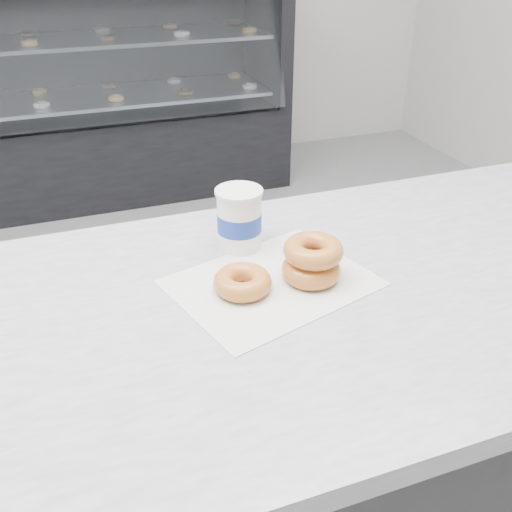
{
  "coord_description": "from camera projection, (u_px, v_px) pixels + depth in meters",
  "views": [
    {
      "loc": [
        -0.16,
        -1.35,
        1.46
      ],
      "look_at": [
        0.15,
        -0.5,
        0.93
      ],
      "focal_mm": 40.0,
      "sensor_mm": 36.0,
      "label": 1
    }
  ],
  "objects": [
    {
      "name": "counter",
      "position": [
        205.0,
        493.0,
        1.17
      ],
      "size": [
        3.06,
        0.76,
        0.9
      ],
      "color": "#333335",
      "rests_on": "ground"
    },
    {
      "name": "donut_single",
      "position": [
        242.0,
        282.0,
        0.99
      ],
      "size": [
        0.13,
        0.13,
        0.04
      ],
      "primitive_type": "torus",
      "rotation": [
        0.0,
        0.0,
        -0.36
      ],
      "color": "orange",
      "rests_on": "wax_paper"
    },
    {
      "name": "coffee_cup",
      "position": [
        239.0,
        218.0,
        1.11
      ],
      "size": [
        0.09,
        0.09,
        0.12
      ],
      "rotation": [
        0.0,
        0.0,
        0.09
      ],
      "color": "white",
      "rests_on": "counter"
    },
    {
      "name": "donut_stack",
      "position": [
        312.0,
        260.0,
        1.02
      ],
      "size": [
        0.14,
        0.14,
        0.07
      ],
      "color": "orange",
      "rests_on": "wax_paper"
    },
    {
      "name": "display_case",
      "position": [
        80.0,
        113.0,
        3.35
      ],
      "size": [
        2.4,
        0.74,
        1.25
      ],
      "color": "black",
      "rests_on": "ground"
    },
    {
      "name": "ground",
      "position": [
        162.0,
        435.0,
        1.88
      ],
      "size": [
        5.0,
        5.0,
        0.0
      ],
      "primitive_type": "plane",
      "color": "gray",
      "rests_on": "ground"
    },
    {
      "name": "wax_paper",
      "position": [
        272.0,
        283.0,
        1.02
      ],
      "size": [
        0.4,
        0.34,
        0.0
      ],
      "primitive_type": "cube",
      "rotation": [
        0.0,
        0.0,
        0.28
      ],
      "color": "silver",
      "rests_on": "counter"
    }
  ]
}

